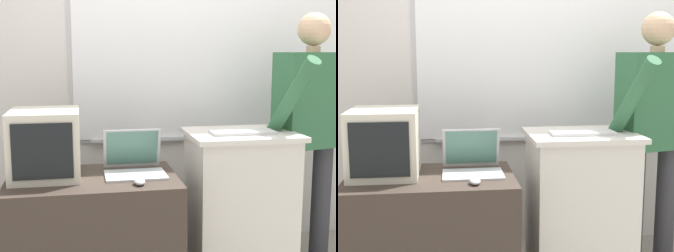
# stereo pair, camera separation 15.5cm
# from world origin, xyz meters

# --- Properties ---
(back_wall) EXTENTS (6.40, 0.17, 3.00)m
(back_wall) POSITION_xyz_m (0.02, 1.21, 1.50)
(back_wall) COLOR silver
(back_wall) RESTS_ON ground_plane
(lectern_podium) EXTENTS (0.66, 0.53, 0.95)m
(lectern_podium) POSITION_xyz_m (0.27, 0.51, 0.48)
(lectern_podium) COLOR beige
(lectern_podium) RESTS_ON ground_plane
(side_desk) EXTENTS (0.95, 0.63, 0.74)m
(side_desk) POSITION_xyz_m (-0.64, 0.40, 0.37)
(side_desk) COLOR #382D26
(side_desk) RESTS_ON ground_plane
(person_presenter) EXTENTS (0.64, 0.62, 1.69)m
(person_presenter) POSITION_xyz_m (0.79, 0.63, 0.99)
(person_presenter) COLOR #333338
(person_presenter) RESTS_ON ground_plane
(laptop) EXTENTS (0.34, 0.33, 0.25)m
(laptop) POSITION_xyz_m (-0.40, 0.47, 0.82)
(laptop) COLOR #B7BABF
(laptop) RESTS_ON side_desk
(wireless_keyboard) EXTENTS (0.38, 0.14, 0.02)m
(wireless_keyboard) POSITION_xyz_m (0.26, 0.45, 0.96)
(wireless_keyboard) COLOR silver
(wireless_keyboard) RESTS_ON lectern_podium
(computer_mouse_by_laptop) EXTENTS (0.06, 0.10, 0.03)m
(computer_mouse_by_laptop) POSITION_xyz_m (-0.40, 0.21, 0.76)
(computer_mouse_by_laptop) COLOR #BCBCC1
(computer_mouse_by_laptop) RESTS_ON side_desk
(crt_monitor) EXTENTS (0.38, 0.45, 0.38)m
(crt_monitor) POSITION_xyz_m (-0.89, 0.47, 0.93)
(crt_monitor) COLOR beige
(crt_monitor) RESTS_ON side_desk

